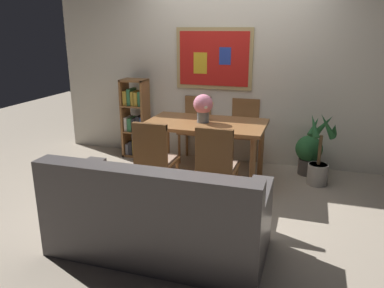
% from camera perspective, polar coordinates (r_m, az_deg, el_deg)
% --- Properties ---
extents(ground_plane, '(12.00, 12.00, 0.00)m').
position_cam_1_polar(ground_plane, '(4.39, 1.73, -7.74)').
color(ground_plane, tan).
extents(wall_back_with_painting, '(5.20, 0.14, 2.60)m').
position_cam_1_polar(wall_back_with_painting, '(5.35, 5.93, 11.18)').
color(wall_back_with_painting, silver).
rests_on(wall_back_with_painting, ground_plane).
extents(dining_table, '(1.45, 0.86, 0.75)m').
position_cam_1_polar(dining_table, '(4.63, 2.03, 2.07)').
color(dining_table, brown).
rests_on(dining_table, ground_plane).
extents(dining_chair_near_right, '(0.40, 0.41, 0.91)m').
position_cam_1_polar(dining_chair_near_right, '(3.87, 3.65, -2.65)').
color(dining_chair_near_right, brown).
rests_on(dining_chair_near_right, ground_plane).
extents(dining_chair_far_left, '(0.40, 0.41, 0.91)m').
position_cam_1_polar(dining_chair_far_left, '(5.43, 0.60, 3.14)').
color(dining_chair_far_left, brown).
rests_on(dining_chair_far_left, ground_plane).
extents(dining_chair_far_right, '(0.40, 0.41, 0.91)m').
position_cam_1_polar(dining_chair_far_right, '(5.30, 7.83, 2.63)').
color(dining_chair_far_right, brown).
rests_on(dining_chair_far_right, ground_plane).
extents(dining_chair_near_left, '(0.40, 0.41, 0.91)m').
position_cam_1_polar(dining_chair_near_left, '(4.08, -5.72, -1.68)').
color(dining_chair_near_left, brown).
rests_on(dining_chair_near_left, ground_plane).
extents(leather_couch, '(1.80, 0.84, 0.84)m').
position_cam_1_polar(leather_couch, '(3.25, -5.38, -11.12)').
color(leather_couch, '#514C4C').
rests_on(leather_couch, ground_plane).
extents(bookshelf, '(0.36, 0.28, 1.15)m').
position_cam_1_polar(bookshelf, '(5.64, -8.48, 3.62)').
color(bookshelf, brown).
rests_on(bookshelf, ground_plane).
extents(potted_ivy, '(0.34, 0.34, 0.52)m').
position_cam_1_polar(potted_ivy, '(5.14, 17.16, -1.31)').
color(potted_ivy, '#4C4742').
rests_on(potted_ivy, ground_plane).
extents(potted_palm, '(0.36, 0.35, 0.93)m').
position_cam_1_polar(potted_palm, '(4.82, 18.65, -1.82)').
color(potted_palm, '#B2ADA3').
rests_on(potted_palm, ground_plane).
extents(flower_vase, '(0.24, 0.24, 0.34)m').
position_cam_1_polar(flower_vase, '(4.56, 1.70, 5.70)').
color(flower_vase, slate).
rests_on(flower_vase, dining_table).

